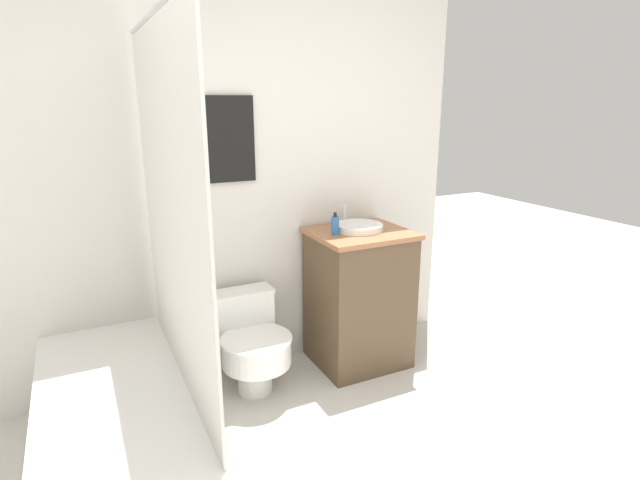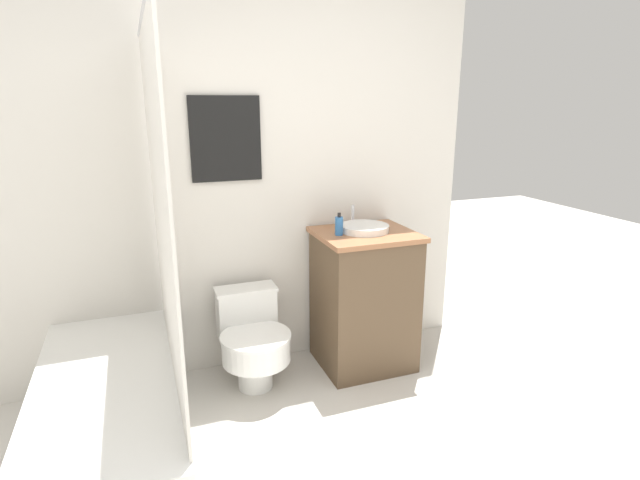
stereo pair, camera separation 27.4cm
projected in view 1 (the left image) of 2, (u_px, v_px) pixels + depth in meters
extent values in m
cube|color=silver|center=(223.00, 172.00, 2.89)|extent=(3.11, 0.05, 2.50)
cube|color=black|center=(220.00, 140.00, 2.80)|extent=(0.41, 0.02, 0.48)
cube|color=silver|center=(220.00, 140.00, 2.80)|extent=(0.38, 0.01, 0.45)
cube|color=white|center=(118.00, 437.00, 2.20)|extent=(0.62, 1.46, 0.44)
cube|color=silver|center=(172.00, 233.00, 2.09)|extent=(0.01, 1.35, 1.67)
cylinder|color=#B7B7BC|center=(154.00, 11.00, 1.86)|extent=(0.02, 1.35, 0.02)
cylinder|color=white|center=(255.00, 375.00, 2.92)|extent=(0.20, 0.20, 0.20)
cylinder|color=white|center=(257.00, 352.00, 2.83)|extent=(0.39, 0.39, 0.14)
cylinder|color=white|center=(256.00, 339.00, 2.81)|extent=(0.41, 0.41, 0.02)
cube|color=white|center=(243.00, 317.00, 3.00)|extent=(0.35, 0.16, 0.30)
cube|color=white|center=(242.00, 292.00, 2.96)|extent=(0.37, 0.17, 0.02)
cube|color=brown|center=(359.00, 300.00, 3.18)|extent=(0.56, 0.50, 0.85)
cube|color=#9E6642|center=(360.00, 233.00, 3.06)|extent=(0.59, 0.53, 0.03)
cylinder|color=white|center=(359.00, 227.00, 3.07)|extent=(0.30, 0.30, 0.04)
cylinder|color=silver|center=(345.00, 214.00, 3.21)|extent=(0.02, 0.02, 0.13)
cylinder|color=#2D6BB2|center=(335.00, 226.00, 2.96)|extent=(0.05, 0.05, 0.11)
cylinder|color=black|center=(335.00, 215.00, 2.94)|extent=(0.02, 0.02, 0.02)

